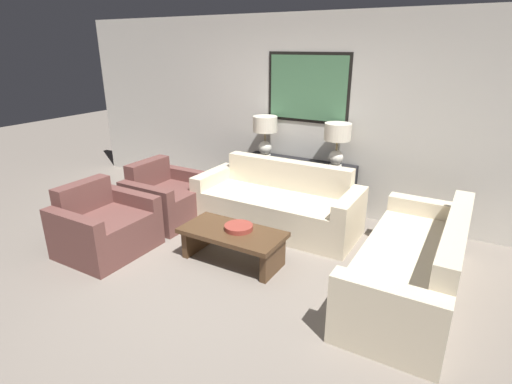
# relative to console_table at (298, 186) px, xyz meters

# --- Properties ---
(ground_plane) EXTENTS (20.00, 20.00, 0.00)m
(ground_plane) POSITION_rel_console_table_xyz_m (0.00, -2.24, -0.37)
(ground_plane) COLOR slate
(back_wall) EXTENTS (8.10, 0.12, 2.65)m
(back_wall) POSITION_rel_console_table_xyz_m (0.00, 0.27, 0.96)
(back_wall) COLOR beige
(back_wall) RESTS_ON ground_plane
(console_table) EXTENTS (1.58, 0.38, 0.73)m
(console_table) POSITION_rel_console_table_xyz_m (0.00, 0.00, 0.00)
(console_table) COLOR black
(console_table) RESTS_ON ground_plane
(table_lamp_left) EXTENTS (0.34, 0.34, 0.57)m
(table_lamp_left) POSITION_rel_console_table_xyz_m (-0.53, 0.00, 0.75)
(table_lamp_left) COLOR silver
(table_lamp_left) RESTS_ON console_table
(table_lamp_right) EXTENTS (0.34, 0.34, 0.57)m
(table_lamp_right) POSITION_rel_console_table_xyz_m (0.53, 0.00, 0.75)
(table_lamp_right) COLOR silver
(table_lamp_right) RESTS_ON console_table
(couch_by_back_wall) EXTENTS (2.11, 0.85, 0.82)m
(couch_by_back_wall) POSITION_rel_console_table_xyz_m (0.00, -0.63, -0.08)
(couch_by_back_wall) COLOR beige
(couch_by_back_wall) RESTS_ON ground_plane
(couch_by_side) EXTENTS (0.85, 2.11, 0.82)m
(couch_by_side) POSITION_rel_console_table_xyz_m (1.81, -1.34, -0.08)
(couch_by_side) COLOR beige
(couch_by_side) RESTS_ON ground_plane
(coffee_table) EXTENTS (1.12, 0.56, 0.37)m
(coffee_table) POSITION_rel_console_table_xyz_m (0.00, -1.68, -0.09)
(coffee_table) COLOR #4C331E
(coffee_table) RESTS_ON ground_plane
(decorative_bowl) EXTENTS (0.31, 0.31, 0.05)m
(decorative_bowl) POSITION_rel_console_table_xyz_m (0.05, -1.63, 0.03)
(decorative_bowl) COLOR #93382D
(decorative_bowl) RESTS_ON coffee_table
(armchair_near_back_wall) EXTENTS (0.84, 0.95, 0.78)m
(armchair_near_back_wall) POSITION_rel_console_table_xyz_m (-1.40, -1.16, -0.08)
(armchair_near_back_wall) COLOR brown
(armchair_near_back_wall) RESTS_ON ground_plane
(armchair_near_camera) EXTENTS (0.84, 0.95, 0.78)m
(armchair_near_camera) POSITION_rel_console_table_xyz_m (-1.40, -2.20, -0.08)
(armchair_near_camera) COLOR brown
(armchair_near_camera) RESTS_ON ground_plane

